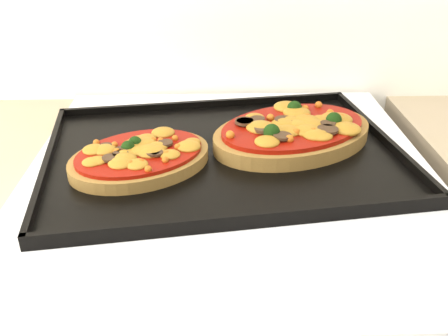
{
  "coord_description": "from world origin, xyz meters",
  "views": [
    {
      "loc": [
        -0.06,
        1.05,
        1.25
      ],
      "look_at": [
        -0.04,
        1.67,
        0.92
      ],
      "focal_mm": 40.0,
      "sensor_mm": 36.0,
      "label": 1
    }
  ],
  "objects": [
    {
      "name": "baking_tray",
      "position": [
        -0.04,
        1.72,
        0.92
      ],
      "size": [
        0.56,
        0.45,
        0.02
      ],
      "primitive_type": "cube",
      "rotation": [
        0.0,
        0.0,
        0.14
      ],
      "color": "black",
      "rests_on": "stove"
    },
    {
      "name": "pizza_left",
      "position": [
        -0.16,
        1.68,
        0.93
      ],
      "size": [
        0.25,
        0.23,
        0.03
      ],
      "primitive_type": null,
      "rotation": [
        0.0,
        0.0,
        0.53
      ],
      "color": "olive",
      "rests_on": "baking_tray"
    },
    {
      "name": "pizza_right",
      "position": [
        0.07,
        1.75,
        0.94
      ],
      "size": [
        0.31,
        0.27,
        0.04
      ],
      "primitive_type": null,
      "rotation": [
        0.0,
        0.0,
        0.47
      ],
      "color": "olive",
      "rests_on": "baking_tray"
    }
  ]
}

